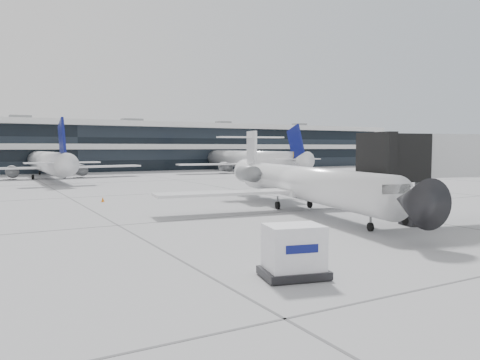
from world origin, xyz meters
TOP-DOWN VIEW (x-y plane):
  - ground at (0.00, 0.00)m, footprint 220.00×220.00m
  - terminal at (0.00, 82.00)m, footprint 170.00×22.00m
  - bg_jet_center at (-8.00, 55.00)m, footprint 32.00×40.00m
  - bg_jet_right at (32.00, 55.00)m, footprint 32.00×40.00m
  - regional_jet at (5.53, 0.33)m, footprint 24.58×30.63m
  - cargo_uld at (-7.04, -16.34)m, footprint 2.99×2.48m
  - traffic_cone at (-7.74, 14.55)m, footprint 0.36×0.36m

SIDE VIEW (x-z plane):
  - ground at x=0.00m, z-range 0.00..0.00m
  - bg_jet_center at x=-8.00m, z-range -4.80..4.80m
  - bg_jet_right at x=32.00m, z-range -4.80..4.80m
  - traffic_cone at x=-7.74m, z-range -0.01..0.49m
  - cargo_uld at x=-7.04m, z-range 0.01..2.14m
  - regional_jet at x=5.53m, z-range -1.13..5.99m
  - terminal at x=0.00m, z-range 0.00..10.00m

